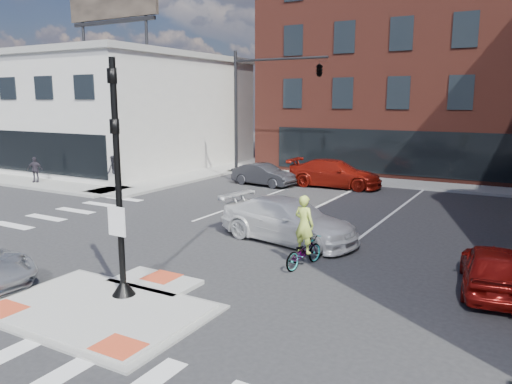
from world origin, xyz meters
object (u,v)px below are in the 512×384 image
Objects in this scene: bg_car_red at (335,174)px; cyclist at (304,243)px; bg_car_dark at (263,175)px; pedestrian_b at (35,170)px; white_pickup at (288,220)px; red_sedan at (493,268)px; pedestrian_a at (114,171)px.

bg_car_red is 2.44× the size of cyclist.
pedestrian_b is at bearing 126.20° from bg_car_dark.
bg_car_red is at bearing 22.26° from white_pickup.
cyclist is at bearing -1.21° from red_sedan.
bg_car_red is (-9.55, 13.35, 0.14)m from red_sedan.
pedestrian_b is (-5.41, -1.16, -0.14)m from pedestrian_a.
cyclist is at bearing -138.78° from bg_car_dark.
cyclist is 21.21m from pedestrian_b.
red_sedan is 26.16m from pedestrian_b.
pedestrian_a is at bearing -19.47° from pedestrian_b.
white_pickup is at bearing -21.95° from red_sedan.
bg_car_red is 3.04× the size of pedestrian_a.
red_sedan is at bearing -123.51° from bg_car_dark.
bg_car_red is (3.92, 1.57, 0.15)m from bg_car_dark.
bg_car_red is (-2.65, 11.65, 0.02)m from white_pickup.
pedestrian_a is (-20.24, 6.33, 0.40)m from red_sedan.
pedestrian_a is at bearing 80.33° from white_pickup.
red_sedan is 2.51× the size of pedestrian_b.
pedestrian_b is (-25.65, 5.16, 0.26)m from red_sedan.
bg_car_red is at bearing -4.66° from pedestrian_b.
pedestrian_a is 5.53m from pedestrian_b.
bg_car_red is 14.63m from cyclist.
cyclist reaches higher than white_pickup.
bg_car_dark is at bearing 42.56° from white_pickup.
pedestrian_a is 1.18× the size of pedestrian_b.
white_pickup is at bearing -2.96° from pedestrian_a.
white_pickup is 14.12m from pedestrian_a.
pedestrian_a is at bearing 121.38° from bg_car_red.
bg_car_dark is at bearing -49.23° from red_sedan.
red_sedan is 0.98× the size of bg_car_dark.
white_pickup is 2.37× the size of cyclist.
bg_car_red reaches higher than white_pickup.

